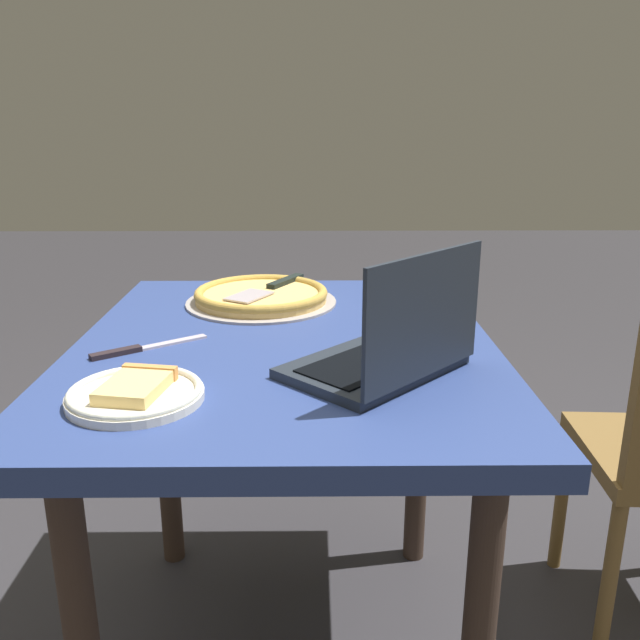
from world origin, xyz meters
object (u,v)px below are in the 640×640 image
at_px(laptop, 390,349).
at_px(pizza_plate, 136,392).
at_px(pizza_tray, 261,296).
at_px(dining_table, 286,386).
at_px(table_knife, 138,349).

bearing_deg(laptop, pizza_plate, -76.28).
xyz_separation_m(laptop, pizza_plate, (0.10, -0.41, -0.04)).
distance_m(pizza_plate, pizza_tray, 0.59).
xyz_separation_m(pizza_plate, pizza_tray, (-0.57, 0.16, 0.00)).
bearing_deg(laptop, dining_table, -136.12).
bearing_deg(dining_table, table_knife, -77.39).
distance_m(dining_table, table_knife, 0.30).
bearing_deg(dining_table, pizza_tray, -166.12).
bearing_deg(table_knife, laptop, 74.10).
xyz_separation_m(laptop, table_knife, (-0.13, -0.47, -0.05)).
xyz_separation_m(dining_table, laptop, (0.20, 0.19, 0.15)).
height_order(dining_table, laptop, laptop).
distance_m(dining_table, pizza_plate, 0.39).
bearing_deg(table_knife, pizza_plate, 13.50).
xyz_separation_m(pizza_tray, table_knife, (0.34, -0.21, -0.01)).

